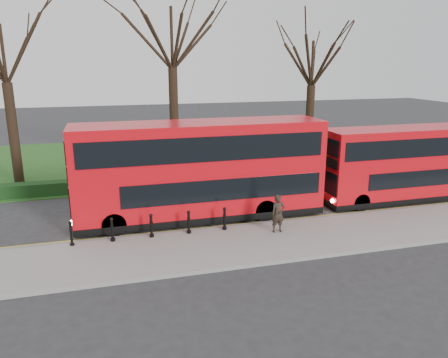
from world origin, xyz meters
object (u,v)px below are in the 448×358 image
object	(u,v)px
bus_lead	(200,171)
pedestrian	(278,214)
bollard_row	(151,226)
bus_rear	(411,164)

from	to	relation	value
bus_lead	pedestrian	size ratio (longest dim) A/B	7.00
bollard_row	bus_lead	distance (m)	3.82
bus_lead	pedestrian	distance (m)	4.36
bus_rear	pedestrian	distance (m)	9.50
bus_lead	pedestrian	bearing A→B (deg)	-46.69
bus_lead	bus_rear	distance (m)	11.83
bus_rear	pedestrian	bearing A→B (deg)	-162.25
bollard_row	bus_lead	size ratio (longest dim) A/B	0.56
bollard_row	pedestrian	bearing A→B (deg)	-9.27
bollard_row	bus_rear	distance (m)	14.69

